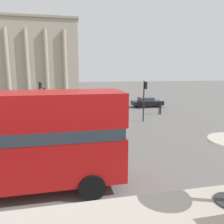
% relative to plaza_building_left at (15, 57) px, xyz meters
% --- Properties ---
extents(plaza_building_left, '(30.79, 15.65, 16.73)m').
position_rel_plaza_building_left_xyz_m(plaza_building_left, '(0.00, 0.00, 0.00)').
color(plaza_building_left, '#A39984').
rests_on(plaza_building_left, ground_plane).
extents(traffic_light_near, '(0.42, 0.24, 3.90)m').
position_rel_plaza_building_left_xyz_m(traffic_light_near, '(10.94, -45.97, -5.82)').
color(traffic_light_near, black).
rests_on(traffic_light_near, ground_plane).
extents(traffic_light_mid, '(0.42, 0.24, 3.96)m').
position_rel_plaza_building_left_xyz_m(traffic_light_mid, '(19.47, -39.06, -5.79)').
color(traffic_light_mid, black).
rests_on(traffic_light_mid, ground_plane).
extents(traffic_light_far, '(0.42, 0.24, 3.69)m').
position_rel_plaza_building_left_xyz_m(traffic_light_far, '(9.14, -32.51, -5.95)').
color(traffic_light_far, black).
rests_on(traffic_light_far, ground_plane).
extents(car_black, '(4.20, 1.93, 1.35)m').
position_rel_plaza_building_left_xyz_m(car_black, '(22.84, -30.94, -7.67)').
color(car_black, black).
rests_on(car_black, ground_plane).
extents(pedestrian_olive, '(0.32, 0.32, 1.76)m').
position_rel_plaza_building_left_xyz_m(pedestrian_olive, '(11.85, -25.17, -7.35)').
color(pedestrian_olive, '#282B33').
rests_on(pedestrian_olive, ground_plane).
extents(pedestrian_black, '(0.32, 0.32, 1.73)m').
position_rel_plaza_building_left_xyz_m(pedestrian_black, '(22.47, -36.08, -7.37)').
color(pedestrian_black, '#282B33').
rests_on(pedestrian_black, ground_plane).
extents(pedestrian_red, '(0.32, 0.32, 1.69)m').
position_rel_plaza_building_left_xyz_m(pedestrian_red, '(11.29, -27.93, -7.39)').
color(pedestrian_red, '#282B33').
rests_on(pedestrian_red, ground_plane).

